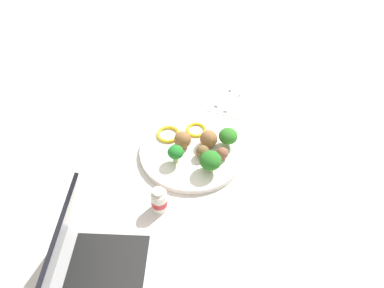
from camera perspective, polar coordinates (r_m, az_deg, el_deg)
ground_plane at (r=1.02m, az=0.00°, el=-1.41°), size 4.00×4.00×0.00m
plate at (r=1.02m, az=0.00°, el=-1.10°), size 0.28×0.28×0.02m
broccoli_floret_mid_right at (r=0.94m, az=2.80°, el=-2.53°), size 0.06×0.06×0.06m
broccoli_floret_back_right at (r=1.01m, az=5.45°, el=1.18°), size 0.05×0.05×0.05m
broccoli_floret_near_rim at (r=0.96m, az=-2.47°, el=-1.28°), size 0.04×0.04×0.05m
meatball_mid_left at (r=1.00m, az=-1.56°, el=0.48°), size 0.05×0.05×0.05m
meatball_mid_right at (r=0.98m, az=1.62°, el=-1.18°), size 0.04×0.04×0.04m
meatball_back_right at (r=1.01m, az=2.52°, el=0.79°), size 0.05×0.05×0.05m
meatball_near_rim at (r=0.98m, az=4.55°, el=-1.41°), size 0.03×0.03×0.03m
pepper_ring_mid_right at (r=1.06m, az=0.63°, el=2.15°), size 0.06×0.06×0.01m
pepper_ring_mid_left at (r=1.05m, az=-3.57°, el=1.49°), size 0.09×0.09×0.01m
napkin at (r=1.20m, az=5.62°, el=6.98°), size 0.18×0.13×0.01m
fork at (r=1.21m, az=4.97°, el=7.58°), size 0.12×0.02×0.01m
knife at (r=1.20m, az=6.59°, el=7.14°), size 0.15×0.02×0.01m
yogurt_bottle at (r=0.89m, az=-4.96°, el=-8.45°), size 0.04×0.04×0.07m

